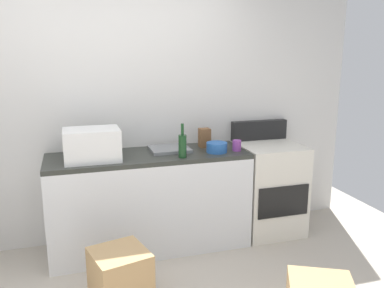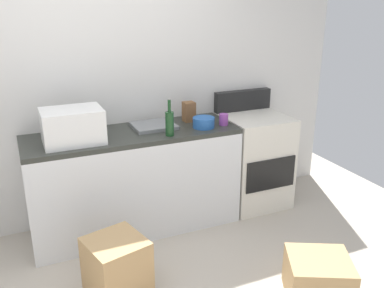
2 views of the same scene
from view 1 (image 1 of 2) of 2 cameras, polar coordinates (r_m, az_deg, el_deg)
wall_back at (r=3.85m, az=-11.78°, el=5.31°), size 5.00×0.10×2.60m
kitchen_counter at (r=3.76m, az=-6.05°, el=-8.08°), size 1.80×0.60×0.90m
stove_oven at (r=4.14m, az=10.81°, el=-5.97°), size 0.60×0.61×1.10m
microwave at (r=3.47m, az=-14.05°, el=-0.09°), size 0.46×0.34×0.27m
sink_basin at (r=3.72m, az=-3.22°, el=-0.73°), size 0.36×0.32×0.03m
wine_bottle at (r=3.46m, az=-1.37°, el=-0.17°), size 0.07×0.07×0.30m
coffee_mug at (r=3.73m, az=6.39°, el=-0.21°), size 0.08×0.08×0.10m
knife_block at (r=3.85m, az=1.79°, el=0.89°), size 0.10×0.10×0.18m
mixing_bowl at (r=3.66m, az=3.55°, el=-0.48°), size 0.19×0.19×0.09m
cardboard_box_large at (r=3.09m, az=-10.18°, el=-18.22°), size 0.46×0.47×0.41m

